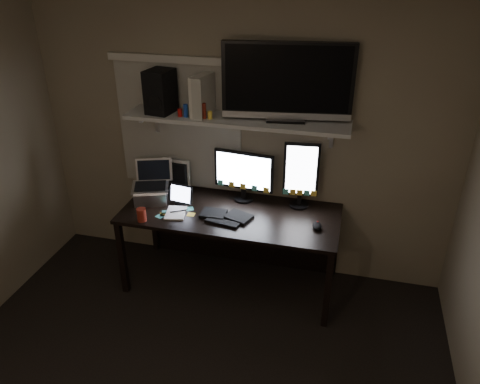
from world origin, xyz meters
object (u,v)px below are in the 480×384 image
(tablet, at_px, (181,194))
(speaker, at_px, (160,91))
(monitor_landscape, at_px, (244,176))
(tv, at_px, (287,82))
(desk, at_px, (234,223))
(laptop, at_px, (150,183))
(keyboard, at_px, (226,215))
(mouse, at_px, (317,226))
(game_console, at_px, (202,95))
(cup, at_px, (142,215))
(monitor_portrait, at_px, (301,175))

(tablet, height_order, speaker, speaker)
(monitor_landscape, xyz_separation_m, tv, (0.33, 0.01, 0.82))
(desk, bearing_deg, laptop, -171.30)
(keyboard, distance_m, mouse, 0.74)
(keyboard, height_order, game_console, game_console)
(tv, relative_size, speaker, 2.86)
(tv, bearing_deg, tablet, -173.48)
(cup, bearing_deg, monitor_portrait, 24.73)
(tv, bearing_deg, monitor_portrait, -7.41)
(desk, relative_size, cup, 16.52)
(cup, height_order, game_console, game_console)
(tablet, bearing_deg, laptop, -168.52)
(game_console, xyz_separation_m, speaker, (-0.35, -0.02, 0.01))
(mouse, xyz_separation_m, cup, (-1.37, -0.23, 0.03))
(keyboard, bearing_deg, tv, 48.01)
(monitor_portrait, height_order, mouse, monitor_portrait)
(keyboard, bearing_deg, tablet, 174.77)
(laptop, distance_m, cup, 0.35)
(desk, bearing_deg, mouse, -15.37)
(laptop, distance_m, tv, 1.42)
(monitor_landscape, xyz_separation_m, game_console, (-0.33, -0.03, 0.68))
(keyboard, xyz_separation_m, laptop, (-0.69, 0.10, 0.16))
(cup, bearing_deg, speaker, 86.75)
(tablet, relative_size, tv, 0.22)
(desk, xyz_separation_m, keyboard, (-0.01, -0.20, 0.19))
(desk, relative_size, game_console, 5.57)
(mouse, bearing_deg, keyboard, 172.96)
(keyboard, relative_size, game_console, 1.32)
(laptop, xyz_separation_m, cup, (0.06, -0.32, -0.12))
(desk, height_order, cup, cup)
(keyboard, relative_size, tv, 0.43)
(tv, bearing_deg, cup, -160.27)
(desk, height_order, game_console, game_console)
(tv, distance_m, game_console, 0.68)
(tablet, xyz_separation_m, cup, (-0.21, -0.33, -0.04))
(speaker, bearing_deg, game_console, 11.35)
(monitor_landscape, bearing_deg, speaker, -169.77)
(tablet, height_order, tv, tv)
(monitor_landscape, height_order, tv, tv)
(keyboard, distance_m, speaker, 1.13)
(monitor_landscape, bearing_deg, keyboard, -96.15)
(game_console, bearing_deg, tv, 15.18)
(mouse, bearing_deg, desk, 157.10)
(keyboard, bearing_deg, monitor_landscape, 86.94)
(game_console, bearing_deg, desk, -4.47)
(monitor_portrait, xyz_separation_m, tablet, (-0.97, -0.21, -0.20))
(laptop, xyz_separation_m, game_console, (0.43, 0.19, 0.74))
(monitor_landscape, bearing_deg, game_console, -168.33)
(tablet, bearing_deg, monitor_portrait, 20.91)
(monitor_portrait, distance_m, mouse, 0.46)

